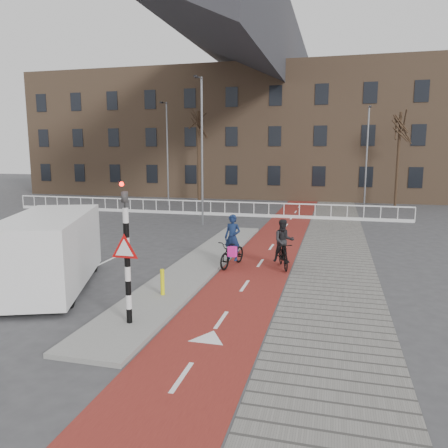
# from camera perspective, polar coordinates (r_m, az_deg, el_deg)

# --- Properties ---
(ground) EXTENTS (120.00, 120.00, 0.00)m
(ground) POSITION_cam_1_polar(r_m,az_deg,el_deg) (12.92, -5.76, -10.16)
(ground) COLOR #38383A
(ground) RESTS_ON ground
(bike_lane) EXTENTS (2.50, 60.00, 0.01)m
(bike_lane) POSITION_cam_1_polar(r_m,az_deg,el_deg) (22.01, 6.96, -1.91)
(bike_lane) COLOR maroon
(bike_lane) RESTS_ON ground
(sidewalk) EXTENTS (3.00, 60.00, 0.01)m
(sidewalk) POSITION_cam_1_polar(r_m,az_deg,el_deg) (21.84, 14.27, -2.23)
(sidewalk) COLOR slate
(sidewalk) RESTS_ON ground
(curb_island) EXTENTS (1.80, 16.00, 0.12)m
(curb_island) POSITION_cam_1_polar(r_m,az_deg,el_deg) (16.74, -3.30, -5.32)
(curb_island) COLOR gray
(curb_island) RESTS_ON ground
(traffic_signal) EXTENTS (0.80, 0.80, 3.68)m
(traffic_signal) POSITION_cam_1_polar(r_m,az_deg,el_deg) (10.82, -12.62, -3.27)
(traffic_signal) COLOR black
(traffic_signal) RESTS_ON curb_island
(bollard) EXTENTS (0.12, 0.12, 0.78)m
(bollard) POSITION_cam_1_polar(r_m,az_deg,el_deg) (13.15, -8.04, -7.52)
(bollard) COLOR yellow
(bollard) RESTS_ON curb_island
(cyclist_near) EXTENTS (1.06, 2.01, 1.99)m
(cyclist_near) POSITION_cam_1_polar(r_m,az_deg,el_deg) (16.51, 1.12, -3.31)
(cyclist_near) COLOR black
(cyclist_near) RESTS_ON bike_lane
(cyclist_far) EXTENTS (0.96, 1.77, 1.84)m
(cyclist_far) POSITION_cam_1_polar(r_m,az_deg,el_deg) (16.38, 7.78, -3.15)
(cyclist_far) COLOR black
(cyclist_far) RESTS_ON bike_lane
(van) EXTENTS (4.00, 5.90, 2.36)m
(van) POSITION_cam_1_polar(r_m,az_deg,el_deg) (14.86, -21.82, -3.22)
(van) COLOR white
(van) RESTS_ON ground
(railing) EXTENTS (28.00, 0.10, 0.99)m
(railing) POSITION_cam_1_polar(r_m,az_deg,el_deg) (30.14, -3.59, 1.81)
(railing) COLOR silver
(railing) RESTS_ON ground
(townhouse_row) EXTENTS (46.00, 10.00, 15.90)m
(townhouse_row) POSITION_cam_1_polar(r_m,az_deg,el_deg) (44.14, 5.07, 14.00)
(townhouse_row) COLOR #7F6047
(townhouse_row) RESTS_ON ground
(tree_mid) EXTENTS (0.28, 0.28, 7.69)m
(tree_mid) POSITION_cam_1_polar(r_m,az_deg,el_deg) (38.17, -3.31, 8.76)
(tree_mid) COLOR black
(tree_mid) RESTS_ON ground
(tree_right) EXTENTS (0.21, 0.21, 7.28)m
(tree_right) POSITION_cam_1_polar(r_m,az_deg,el_deg) (36.74, 21.76, 7.76)
(tree_right) COLOR black
(tree_right) RESTS_ON ground
(streetlight_near) EXTENTS (0.12, 0.12, 8.47)m
(streetlight_near) POSITION_cam_1_polar(r_m,az_deg,el_deg) (25.62, -2.88, 9.27)
(streetlight_near) COLOR slate
(streetlight_near) RESTS_ON ground
(streetlight_left) EXTENTS (0.12, 0.12, 8.09)m
(streetlight_left) POSITION_cam_1_polar(r_m,az_deg,el_deg) (35.22, -7.39, 8.97)
(streetlight_left) COLOR slate
(streetlight_left) RESTS_ON ground
(streetlight_right) EXTENTS (0.12, 0.12, 7.43)m
(streetlight_right) POSITION_cam_1_polar(r_m,az_deg,el_deg) (32.78, 18.11, 7.97)
(streetlight_right) COLOR slate
(streetlight_right) RESTS_ON ground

